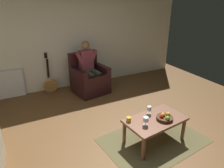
# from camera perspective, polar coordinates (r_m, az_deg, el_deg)

# --- Properties ---
(ground_plane) EXTENTS (7.15, 7.15, 0.00)m
(ground_plane) POSITION_cam_1_polar(r_m,az_deg,el_deg) (3.62, 4.89, -15.95)
(ground_plane) COLOR brown
(wall_back) EXTENTS (6.36, 0.06, 2.77)m
(wall_back) POSITION_cam_1_polar(r_m,az_deg,el_deg) (5.53, -10.71, 13.34)
(wall_back) COLOR white
(wall_back) RESTS_ON ground
(rug) EXTENTS (1.82, 1.36, 0.01)m
(rug) POSITION_cam_1_polar(r_m,az_deg,el_deg) (3.72, 11.40, -15.07)
(rug) COLOR brown
(rug) RESTS_ON ground
(armchair) EXTENTS (0.89, 0.89, 1.00)m
(armchair) POSITION_cam_1_polar(r_m,az_deg,el_deg) (5.26, -6.31, 1.39)
(armchair) COLOR black
(armchair) RESTS_ON ground
(person_seated) EXTENTS (0.61, 0.63, 1.31)m
(person_seated) POSITION_cam_1_polar(r_m,az_deg,el_deg) (5.13, -6.41, 5.06)
(person_seated) COLOR brown
(person_seated) RESTS_ON ground
(coffee_table) EXTENTS (1.05, 0.68, 0.43)m
(coffee_table) POSITION_cam_1_polar(r_m,az_deg,el_deg) (3.51, 11.88, -10.33)
(coffee_table) COLOR brown
(coffee_table) RESTS_ON ground
(guitar) EXTENTS (0.36, 0.29, 1.01)m
(guitar) POSITION_cam_1_polar(r_m,az_deg,el_deg) (5.49, -16.77, 0.00)
(guitar) COLOR #AD7A40
(guitar) RESTS_ON ground
(radiator) EXTENTS (0.60, 0.06, 0.69)m
(radiator) POSITION_cam_1_polar(r_m,az_deg,el_deg) (5.51, -26.36, 0.01)
(radiator) COLOR white
(radiator) RESTS_ON ground
(wine_glass_near) EXTENTS (0.08, 0.08, 0.14)m
(wine_glass_near) POSITION_cam_1_polar(r_m,az_deg,el_deg) (3.55, 10.29, -6.82)
(wine_glass_near) COLOR silver
(wine_glass_near) RESTS_ON coffee_table
(wine_glass_far) EXTENTS (0.09, 0.09, 0.14)m
(wine_glass_far) POSITION_cam_1_polar(r_m,az_deg,el_deg) (3.25, 9.37, -9.78)
(wine_glass_far) COLOR silver
(wine_glass_far) RESTS_ON coffee_table
(fruit_bowl) EXTENTS (0.27, 0.27, 0.11)m
(fruit_bowl) POSITION_cam_1_polar(r_m,az_deg,el_deg) (3.48, 14.46, -8.99)
(fruit_bowl) COLOR #3D1F10
(fruit_bowl) RESTS_ON coffee_table
(candle_jar) EXTENTS (0.08, 0.08, 0.07)m
(candle_jar) POSITION_cam_1_polar(r_m,az_deg,el_deg) (3.34, 4.68, -9.73)
(candle_jar) COLOR gold
(candle_jar) RESTS_ON coffee_table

